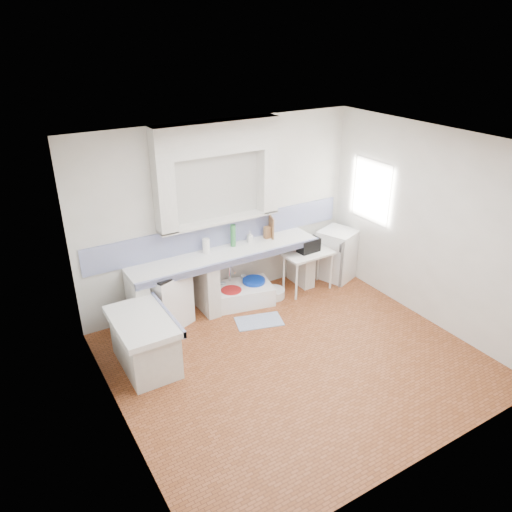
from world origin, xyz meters
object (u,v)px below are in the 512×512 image
stove (165,298)px  sink (237,295)px  side_table (308,271)px  fridge (337,254)px

stove → sink: (1.16, -0.02, -0.29)m
side_table → fridge: 0.72m
stove → sink: 1.19m
stove → side_table: (2.36, -0.24, -0.08)m
sink → side_table: size_ratio=1.37×
sink → side_table: 1.24m
stove → fridge: 3.07m
stove → side_table: stove is taller
stove → side_table: 2.38m
stove → side_table: bearing=-26.9°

